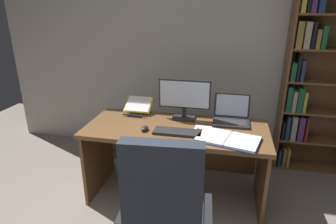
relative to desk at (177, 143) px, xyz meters
name	(u,v)px	position (x,y,z in m)	size (l,w,h in m)	color
wall_back	(191,39)	(-0.03, 1.00, 0.88)	(4.84, 0.12, 2.86)	#B2ADA3
desk	(177,143)	(0.00, 0.00, 0.00)	(1.67, 0.72, 0.75)	brown
bookshelf	(313,80)	(1.33, 0.80, 0.51)	(0.77, 0.26, 2.07)	brown
office_chair	(165,224)	(0.10, -1.01, -0.07)	(0.64, 0.60, 1.11)	#232326
monitor	(184,99)	(0.04, 0.16, 0.40)	(0.50, 0.16, 0.39)	#232326
laptop	(231,117)	(0.49, 0.16, 0.26)	(0.34, 0.31, 0.24)	#232326
keyboard	(177,132)	(0.04, -0.21, 0.22)	(0.42, 0.15, 0.02)	#232326
computer_mouse	(144,128)	(-0.26, -0.21, 0.22)	(0.06, 0.10, 0.04)	#232326
reading_stand_with_book	(138,106)	(-0.46, 0.21, 0.28)	(0.27, 0.27, 0.14)	#232326
open_binder	(228,139)	(0.47, -0.26, 0.22)	(0.57, 0.42, 0.02)	navy
notepad	(202,131)	(0.25, -0.11, 0.21)	(0.15, 0.21, 0.01)	white
pen	(205,130)	(0.27, -0.11, 0.22)	(0.01, 0.01, 0.14)	maroon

